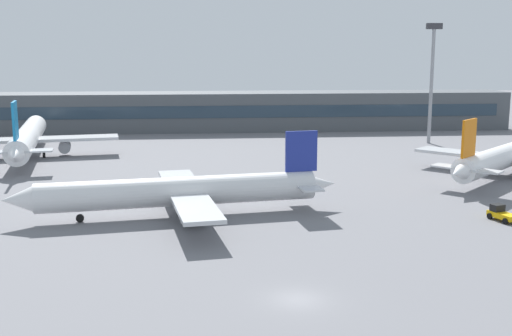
{
  "coord_description": "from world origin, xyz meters",
  "views": [
    {
      "loc": [
        -7.32,
        -46.98,
        19.48
      ],
      "look_at": [
        0.16,
        40.0,
        3.0
      ],
      "focal_mm": 44.87,
      "sensor_mm": 36.0,
      "label": 1
    }
  ],
  "objects_px": {
    "airplane_far": "(28,137)",
    "baggage_tug_yellow": "(501,214)",
    "airplane_mid": "(508,155)",
    "airplane_near": "(177,192)",
    "floodlight_tower_west": "(432,74)"
  },
  "relations": [
    {
      "from": "airplane_near",
      "to": "baggage_tug_yellow",
      "type": "bearing_deg",
      "value": -7.81
    },
    {
      "from": "airplane_far",
      "to": "floodlight_tower_west",
      "type": "bearing_deg",
      "value": 6.82
    },
    {
      "from": "airplane_near",
      "to": "floodlight_tower_west",
      "type": "height_order",
      "value": "floodlight_tower_west"
    },
    {
      "from": "airplane_near",
      "to": "airplane_mid",
      "type": "xyz_separation_m",
      "value": [
        50.18,
        20.6,
        0.11
      ]
    },
    {
      "from": "airplane_far",
      "to": "airplane_near",
      "type": "bearing_deg",
      "value": -57.57
    },
    {
      "from": "airplane_far",
      "to": "floodlight_tower_west",
      "type": "height_order",
      "value": "floodlight_tower_west"
    },
    {
      "from": "baggage_tug_yellow",
      "to": "floodlight_tower_west",
      "type": "bearing_deg",
      "value": 77.83
    },
    {
      "from": "airplane_far",
      "to": "baggage_tug_yellow",
      "type": "bearing_deg",
      "value": -37.33
    },
    {
      "from": "airplane_mid",
      "to": "baggage_tug_yellow",
      "type": "bearing_deg",
      "value": -117.21
    },
    {
      "from": "baggage_tug_yellow",
      "to": "floodlight_tower_west",
      "type": "height_order",
      "value": "floodlight_tower_west"
    },
    {
      "from": "airplane_near",
      "to": "floodlight_tower_west",
      "type": "relative_size",
      "value": 1.6
    },
    {
      "from": "airplane_mid",
      "to": "baggage_tug_yellow",
      "type": "distance_m",
      "value": 28.96
    },
    {
      "from": "airplane_mid",
      "to": "floodlight_tower_west",
      "type": "relative_size",
      "value": 1.28
    },
    {
      "from": "floodlight_tower_west",
      "to": "airplane_near",
      "type": "bearing_deg",
      "value": -132.54
    },
    {
      "from": "airplane_near",
      "to": "baggage_tug_yellow",
      "type": "height_order",
      "value": "airplane_near"
    }
  ]
}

